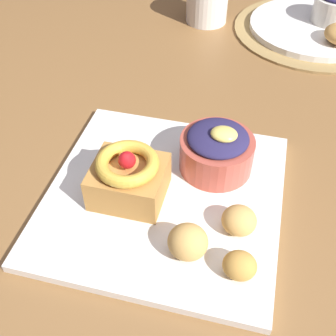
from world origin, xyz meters
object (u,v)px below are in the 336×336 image
Objects in this scene: fritter_back at (240,266)px; back_plate at (315,27)px; fritter_middle at (239,220)px; fritter_front at (188,242)px; back_ramekin at (335,6)px; coffee_mug at (207,0)px; front_plate at (164,197)px; cake_slice at (129,177)px; berry_ramekin at (217,150)px.

back_plate is at bearing 82.80° from fritter_back.
fritter_front is at bearing -137.63° from fritter_middle.
coffee_mug is at bearing -173.85° from back_ramekin.
front_plate is 7.17× the size of fritter_middle.
coffee_mug is (-0.04, 0.52, 0.04)m from front_plate.
back_plate is (0.19, 0.53, 0.01)m from front_plate.
cake_slice is 0.13m from berry_ramekin.
back_plate is (0.23, 0.54, -0.03)m from cake_slice.
back_ramekin is (0.22, 0.55, 0.04)m from front_plate.
cake_slice is at bearing -113.11° from back_plate.
cake_slice reaches higher than fritter_front.
front_plate is 0.52m from coffee_mug.
fritter_front is (0.05, -0.08, 0.03)m from front_plate.
berry_ramekin is at bearing -108.62° from back_ramekin.
front_plate is at bearing 15.42° from cake_slice.
fritter_back is at bearing -97.20° from back_plate.
fritter_front is 0.62m from back_plate.
back_ramekin is (0.16, 0.48, 0.01)m from berry_ramekin.
berry_ramekin is 2.16× the size of fritter_front.
fritter_middle is at bearing -18.48° from front_plate.
front_plate is 3.48× the size of back_ramekin.
back_plate is 0.05m from back_ramekin.
fritter_middle is at bearing -75.70° from coffee_mug.
berry_ramekin is at bearing 108.37° from fritter_back.
cake_slice is 0.91× the size of berry_ramekin.
fritter_front is 0.65m from back_ramekin.
berry_ramekin reaches higher than front_plate.
berry_ramekin is 0.51m from back_ramekin.
cake_slice reaches higher than back_plate.
fritter_front is (0.09, -0.07, -0.01)m from cake_slice.
front_plate is at bearing -111.69° from back_ramekin.
front_plate is 0.06m from cake_slice.
back_ramekin is at bearing 68.31° from front_plate.
fritter_front is 0.61m from coffee_mug.
fritter_middle is at bearing -101.49° from back_ramekin.
coffee_mug is (-0.23, -0.01, 0.04)m from back_plate.
fritter_middle is 0.57m from coffee_mug.
fritter_front is 0.49× the size of coffee_mug.
back_ramekin is at bearing 71.38° from berry_ramekin.
front_plate is 7.93× the size of fritter_back.
berry_ramekin reaches higher than fritter_middle.
cake_slice is 1.97× the size of fritter_front.
coffee_mug is (-0.10, 0.45, 0.00)m from berry_ramekin.
coffee_mug is at bearing -178.65° from back_plate.
fritter_back is 0.63m from coffee_mug.
back_ramekin reaches higher than berry_ramekin.
coffee_mug is (-0.26, -0.03, -0.00)m from back_ramekin.
fritter_front is 1.22× the size of fritter_back.
coffee_mug reaches higher than cake_slice.
cake_slice is at bearing -90.16° from coffee_mug.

